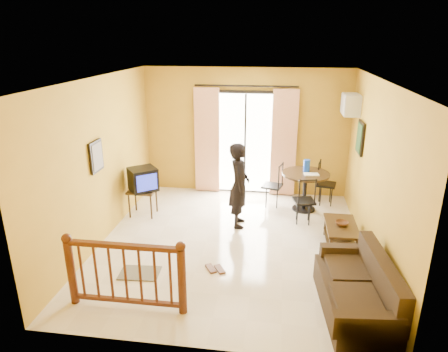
# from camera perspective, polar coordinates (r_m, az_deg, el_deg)

# --- Properties ---
(ground) EXTENTS (5.00, 5.00, 0.00)m
(ground) POSITION_cam_1_polar(r_m,az_deg,el_deg) (7.05, 1.05, -9.61)
(ground) COLOR beige
(ground) RESTS_ON ground
(room_shell) EXTENTS (5.00, 5.00, 5.00)m
(room_shell) POSITION_cam_1_polar(r_m,az_deg,el_deg) (6.40, 1.14, 3.85)
(room_shell) COLOR white
(room_shell) RESTS_ON ground
(balcony_door) EXTENTS (2.25, 0.14, 2.46)m
(balcony_door) POSITION_cam_1_polar(r_m,az_deg,el_deg) (8.87, 3.03, 4.80)
(balcony_door) COLOR black
(balcony_door) RESTS_ON ground
(tv_table) EXTENTS (0.53, 0.44, 0.54)m
(tv_table) POSITION_cam_1_polar(r_m,az_deg,el_deg) (8.10, -11.57, -2.44)
(tv_table) COLOR black
(tv_table) RESTS_ON ground
(television) EXTENTS (0.67, 0.66, 0.45)m
(television) POSITION_cam_1_polar(r_m,az_deg,el_deg) (7.98, -11.50, -0.45)
(television) COLOR black
(television) RESTS_ON tv_table
(picture_left) EXTENTS (0.05, 0.42, 0.52)m
(picture_left) POSITION_cam_1_polar(r_m,az_deg,el_deg) (6.87, -17.77, 2.69)
(picture_left) COLOR black
(picture_left) RESTS_ON room_shell
(dining_table) EXTENTS (0.96, 0.96, 0.80)m
(dining_table) POSITION_cam_1_polar(r_m,az_deg,el_deg) (8.27, 11.55, -0.65)
(dining_table) COLOR black
(dining_table) RESTS_ON ground
(water_jug) EXTENTS (0.13, 0.13, 0.25)m
(water_jug) POSITION_cam_1_polar(r_m,az_deg,el_deg) (8.28, 11.73, 1.46)
(water_jug) COLOR blue
(water_jug) RESTS_ON dining_table
(serving_tray) EXTENTS (0.30, 0.22, 0.02)m
(serving_tray) POSITION_cam_1_polar(r_m,az_deg,el_deg) (8.13, 12.38, 0.23)
(serving_tray) COLOR silver
(serving_tray) RESTS_ON dining_table
(dining_chairs) EXTENTS (1.61, 1.45, 0.95)m
(dining_chairs) POSITION_cam_1_polar(r_m,az_deg,el_deg) (8.44, 10.72, -4.84)
(dining_chairs) COLOR black
(dining_chairs) RESTS_ON ground
(air_conditioner) EXTENTS (0.31, 0.60, 0.40)m
(air_conditioner) POSITION_cam_1_polar(r_m,az_deg,el_deg) (8.28, 17.63, 9.71)
(air_conditioner) COLOR silver
(air_conditioner) RESTS_ON room_shell
(botanical_print) EXTENTS (0.05, 0.50, 0.60)m
(botanical_print) POSITION_cam_1_polar(r_m,az_deg,el_deg) (7.77, 18.88, 5.20)
(botanical_print) COLOR black
(botanical_print) RESTS_ON room_shell
(coffee_table) EXTENTS (0.51, 0.92, 0.41)m
(coffee_table) POSITION_cam_1_polar(r_m,az_deg,el_deg) (7.11, 16.33, -7.71)
(coffee_table) COLOR black
(coffee_table) RESTS_ON ground
(bowl) EXTENTS (0.24, 0.24, 0.07)m
(bowl) POSITION_cam_1_polar(r_m,az_deg,el_deg) (7.02, 16.47, -6.52)
(bowl) COLOR #502E1B
(bowl) RESTS_ON coffee_table
(sofa) EXTENTS (0.92, 1.75, 0.80)m
(sofa) POSITION_cam_1_polar(r_m,az_deg,el_deg) (5.62, 18.75, -15.48)
(sofa) COLOR black
(sofa) RESTS_ON ground
(standing_person) EXTENTS (0.44, 0.62, 1.61)m
(standing_person) POSITION_cam_1_polar(r_m,az_deg,el_deg) (7.39, 2.17, -1.33)
(standing_person) COLOR black
(standing_person) RESTS_ON ground
(stair_balustrade) EXTENTS (1.63, 0.13, 1.04)m
(stair_balustrade) POSITION_cam_1_polar(r_m,az_deg,el_deg) (5.43, -13.96, -12.95)
(stair_balustrade) COLOR #471E0F
(stair_balustrade) RESTS_ON ground
(doormat) EXTENTS (0.63, 0.44, 0.02)m
(doormat) POSITION_cam_1_polar(r_m,az_deg,el_deg) (6.37, -11.95, -13.40)
(doormat) COLOR #5D594A
(doormat) RESTS_ON ground
(sandals) EXTENTS (0.35, 0.27, 0.03)m
(sandals) POSITION_cam_1_polar(r_m,az_deg,el_deg) (6.33, -1.26, -13.12)
(sandals) COLOR #502E1B
(sandals) RESTS_ON ground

